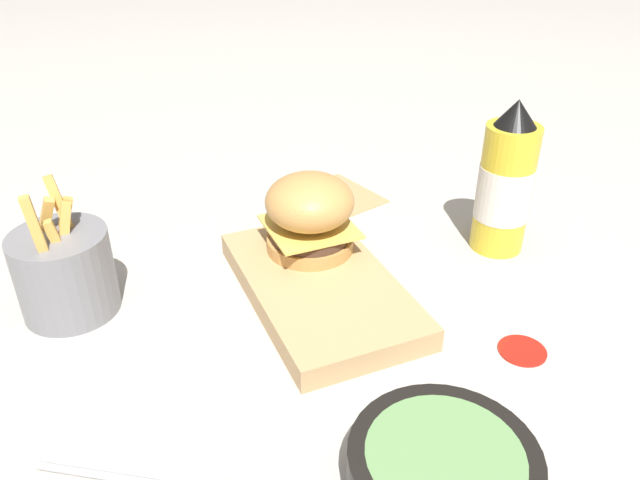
{
  "coord_description": "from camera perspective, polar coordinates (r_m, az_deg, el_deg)",
  "views": [
    {
      "loc": [
        0.51,
        -0.21,
        0.43
      ],
      "look_at": [
        -0.03,
        0.02,
        0.08
      ],
      "focal_mm": 35.0,
      "sensor_mm": 36.0,
      "label": 1
    }
  ],
  "objects": [
    {
      "name": "side_bowl",
      "position": [
        0.53,
        11.07,
        -20.28
      ],
      "size": [
        0.15,
        0.15,
        0.05
      ],
      "color": "black",
      "rests_on": "ground_plane"
    },
    {
      "name": "fries_basket",
      "position": [
        0.74,
        -22.3,
        -2.68
      ],
      "size": [
        0.11,
        0.11,
        0.16
      ],
      "color": "slate",
      "rests_on": "ground_plane"
    },
    {
      "name": "ground_plane",
      "position": [
        0.7,
        -0.34,
        -7.1
      ],
      "size": [
        6.0,
        6.0,
        0.0
      ],
      "primitive_type": "plane",
      "color": "#B7B2A8"
    },
    {
      "name": "ketchup_bottle",
      "position": [
        0.82,
        16.57,
        4.87
      ],
      "size": [
        0.07,
        0.07,
        0.2
      ],
      "color": "yellow",
      "rests_on": "ground_plane"
    },
    {
      "name": "parchment_square",
      "position": [
        0.95,
        1.14,
        3.89
      ],
      "size": [
        0.15,
        0.15,
        0.0
      ],
      "color": "tan",
      "rests_on": "ground_plane"
    },
    {
      "name": "serving_board",
      "position": [
        0.73,
        -0.0,
        -4.34
      ],
      "size": [
        0.28,
        0.16,
        0.03
      ],
      "color": "tan",
      "rests_on": "ground_plane"
    },
    {
      "name": "burger",
      "position": [
        0.75,
        -0.94,
        2.47
      ],
      "size": [
        0.11,
        0.11,
        0.1
      ],
      "color": "tan",
      "rests_on": "serving_board"
    },
    {
      "name": "ketchup_puddle",
      "position": [
        0.69,
        18.01,
        -9.54
      ],
      "size": [
        0.05,
        0.05,
        0.0
      ],
      "color": "#B21E14",
      "rests_on": "ground_plane"
    }
  ]
}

